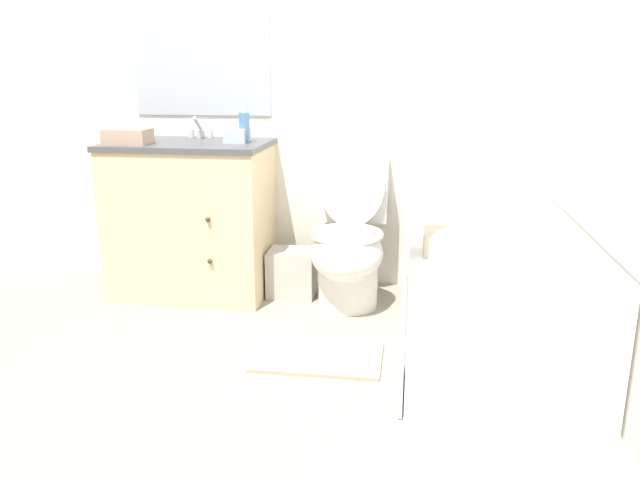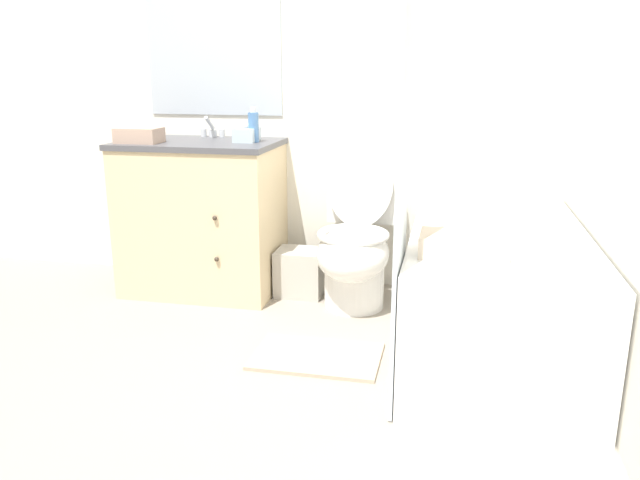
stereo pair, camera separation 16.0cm
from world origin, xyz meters
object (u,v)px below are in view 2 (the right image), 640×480
at_px(tissue_box, 247,134).
at_px(bath_towel_folded, 463,245).
at_px(sink_faucet, 212,131).
at_px(vanity_cabinet, 203,215).
at_px(bath_mat, 317,356).
at_px(wastebasket, 300,272).
at_px(toilet, 356,240).
at_px(bathtub, 494,289).
at_px(soap_dispenser, 253,126).
at_px(hand_towel_folded, 139,135).

bearing_deg(tissue_box, bath_towel_folded, -38.20).
bearing_deg(sink_faucet, vanity_cabinet, -90.00).
height_order(sink_faucet, bath_mat, sink_faucet).
height_order(wastebasket, tissue_box, tissue_box).
xyz_separation_m(sink_faucet, toilet, (0.87, -0.26, -0.52)).
bearing_deg(bathtub, sink_faucet, 156.98).
bearing_deg(soap_dispenser, wastebasket, 1.80).
relative_size(bathtub, bath_towel_folded, 4.63).
relative_size(toilet, bath_towel_folded, 2.64).
xyz_separation_m(bathtub, bath_towel_folded, (-0.15, -0.41, 0.30)).
xyz_separation_m(toilet, wastebasket, (-0.32, 0.07, -0.22)).
height_order(soap_dispenser, hand_towel_folded, soap_dispenser).
distance_m(toilet, bath_towel_folded, 0.99).
xyz_separation_m(tissue_box, bath_towel_folded, (1.12, -0.88, -0.29)).
relative_size(bathtub, soap_dispenser, 8.01).
relative_size(wastebasket, soap_dispenser, 1.38).
bearing_deg(bath_towel_folded, tissue_box, 141.80).
relative_size(sink_faucet, toilet, 0.17).
relative_size(toilet, wastebasket, 3.31).
xyz_separation_m(sink_faucet, bathtub, (1.54, -0.65, -0.59)).
bearing_deg(soap_dispenser, hand_towel_folded, -165.48).
distance_m(toilet, bathtub, 0.79).
bearing_deg(bathtub, bath_towel_folded, -110.56).
relative_size(vanity_cabinet, bath_mat, 1.54).
distance_m(sink_faucet, bathtub, 1.78).
bearing_deg(bathtub, soap_dispenser, 159.40).
bearing_deg(bath_towel_folded, bath_mat, 167.52).
bearing_deg(bath_towel_folded, wastebasket, 133.75).
relative_size(vanity_cabinet, sink_faucet, 5.91).
bearing_deg(vanity_cabinet, bath_mat, -42.52).
height_order(hand_towel_folded, bath_towel_folded, hand_towel_folded).
distance_m(tissue_box, soap_dispenser, 0.06).
relative_size(sink_faucet, hand_towel_folded, 0.63).
bearing_deg(sink_faucet, bath_mat, -49.14).
xyz_separation_m(wastebasket, hand_towel_folded, (-0.81, -0.16, 0.74)).
relative_size(tissue_box, hand_towel_folded, 0.67).
bearing_deg(wastebasket, sink_faucet, 161.49).
bearing_deg(bath_mat, toilet, 85.09).
distance_m(soap_dispenser, bath_mat, 1.27).
xyz_separation_m(tissue_box, soap_dispenser, (0.04, -0.01, 0.04)).
xyz_separation_m(soap_dispenser, bath_mat, (0.50, -0.74, -0.90)).
xyz_separation_m(bath_towel_folded, bath_mat, (-0.58, 0.13, -0.57)).
bearing_deg(tissue_box, sink_faucet, 146.13).
xyz_separation_m(vanity_cabinet, hand_towel_folded, (-0.27, -0.15, 0.44)).
xyz_separation_m(toilet, tissue_box, (-0.60, 0.08, 0.52)).
height_order(wastebasket, bath_mat, wastebasket).
distance_m(sink_faucet, hand_towel_folded, 0.43).
relative_size(toilet, bath_mat, 1.54).
height_order(bathtub, soap_dispenser, soap_dispenser).
distance_m(sink_faucet, bath_mat, 1.50).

